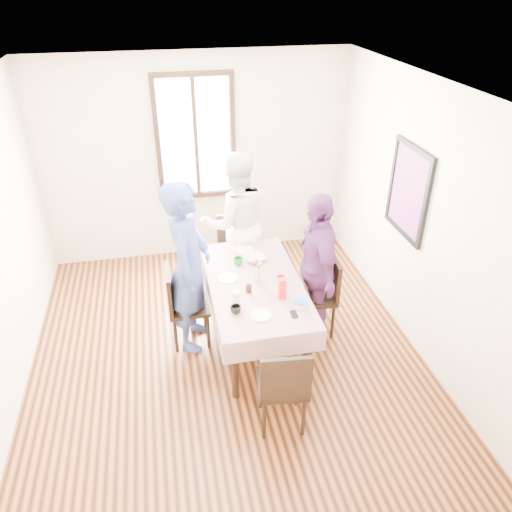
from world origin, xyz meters
name	(u,v)px	position (x,y,z in m)	size (l,w,h in m)	color
ground	(227,353)	(0.00, 0.00, 0.00)	(4.50, 4.50, 0.00)	black
back_wall	(197,160)	(0.00, 2.25, 1.35)	(4.00, 4.00, 0.00)	beige
right_wall	(421,221)	(2.00, 0.00, 1.35)	(4.50, 4.50, 0.00)	beige
window_frame	(196,138)	(0.00, 2.23, 1.65)	(1.02, 0.06, 1.62)	black
window_pane	(196,138)	(0.00, 2.24, 1.65)	(0.90, 0.02, 1.50)	white
art_poster	(409,191)	(1.98, 0.30, 1.55)	(0.04, 0.76, 0.96)	red
dining_table	(255,312)	(0.34, 0.14, 0.38)	(0.81, 1.64, 0.75)	black
tablecloth	(255,283)	(0.34, 0.14, 0.76)	(0.93, 1.76, 0.01)	#590914
chair_left	(189,306)	(-0.34, 0.29, 0.46)	(0.42, 0.42, 0.91)	black
chair_right	(315,296)	(1.02, 0.19, 0.46)	(0.42, 0.42, 0.91)	black
chair_far	(237,253)	(0.34, 1.27, 0.46)	(0.42, 0.42, 0.91)	black
chair_near	(282,383)	(0.34, -0.99, 0.46)	(0.42, 0.42, 0.91)	black
person_left	(188,268)	(-0.32, 0.29, 0.93)	(0.67, 0.44, 1.85)	#374D92
person_far	(236,223)	(0.34, 1.25, 0.89)	(0.86, 0.67, 1.78)	white
person_right	(316,267)	(1.00, 0.19, 0.83)	(0.97, 0.41, 1.66)	#66306D
mug_black	(236,310)	(0.06, -0.33, 0.80)	(0.10, 0.10, 0.08)	black
mug_flag	(281,280)	(0.59, 0.06, 0.80)	(0.09, 0.09, 0.08)	red
mug_green	(238,261)	(0.23, 0.51, 0.80)	(0.10, 0.10, 0.08)	#0C7226
serving_bowl	(255,258)	(0.42, 0.56, 0.79)	(0.22, 0.22, 0.05)	white
juice_carton	(282,289)	(0.54, -0.18, 0.87)	(0.07, 0.07, 0.21)	red
butter_tub	(300,304)	(0.67, -0.35, 0.79)	(0.11, 0.11, 0.06)	white
jam_jar	(249,289)	(0.24, -0.02, 0.80)	(0.06, 0.06, 0.08)	black
drinking_glass	(236,297)	(0.10, -0.15, 0.82)	(0.08, 0.08, 0.11)	silver
smartphone	(294,314)	(0.58, -0.46, 0.77)	(0.06, 0.12, 0.01)	black
flower_vase	(257,275)	(0.36, 0.16, 0.83)	(0.07, 0.07, 0.14)	silver
plate_left	(228,278)	(0.08, 0.26, 0.77)	(0.20, 0.20, 0.01)	white
plate_far	(245,250)	(0.35, 0.79, 0.77)	(0.20, 0.20, 0.01)	white
plate_near	(261,315)	(0.28, -0.42, 0.77)	(0.20, 0.20, 0.01)	white
butter_lid	(301,301)	(0.67, -0.35, 0.82)	(0.12, 0.12, 0.01)	blue
flower_bunch	(257,265)	(0.36, 0.16, 0.95)	(0.09, 0.09, 0.10)	yellow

